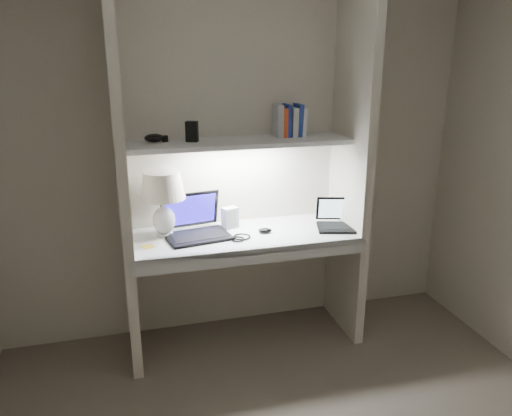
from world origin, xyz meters
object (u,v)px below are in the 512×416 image
object	(u,v)px
laptop_netbook	(339,221)
speaker	(230,218)
table_lamp	(163,193)
book_row	(289,121)
laptop_main	(195,226)

from	to	relation	value
laptop_netbook	speaker	distance (m)	0.73
table_lamp	laptop_netbook	distance (m)	1.18
book_row	speaker	bearing A→B (deg)	-177.33
speaker	book_row	distance (m)	0.75
laptop_netbook	book_row	distance (m)	0.74
table_lamp	speaker	world-z (taller)	table_lamp
table_lamp	book_row	distance (m)	0.94
laptop_netbook	speaker	bearing A→B (deg)	-177.56
table_lamp	book_row	size ratio (longest dim) A/B	2.00
table_lamp	speaker	xyz separation A→B (m)	(0.44, 0.04, -0.21)
laptop_main	laptop_netbook	xyz separation A→B (m)	(0.96, -0.10, -0.01)
table_lamp	laptop_netbook	bearing A→B (deg)	-6.55
book_row	table_lamp	bearing A→B (deg)	-175.89
laptop_netbook	laptop_main	bearing A→B (deg)	-169.62
laptop_main	laptop_netbook	world-z (taller)	laptop_main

